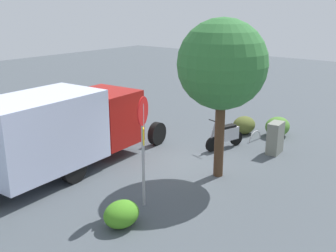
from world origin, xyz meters
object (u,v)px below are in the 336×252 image
motorcycle (225,135)px  street_tree (222,65)px  utility_cabinet (275,138)px  box_truck_near (66,126)px  stop_sign (143,135)px  bike_rack_hoop (255,141)px

motorcycle → street_tree: street_tree is taller
motorcycle → utility_cabinet: (-0.67, 1.71, 0.07)m
box_truck_near → street_tree: street_tree is taller
motorcycle → stop_sign: (5.36, 0.66, 1.52)m
street_tree → utility_cabinet: (-3.04, 0.55, -2.98)m
box_truck_near → stop_sign: bearing=-98.3°
motorcycle → stop_sign: stop_sign is taller
stop_sign → bike_rack_hoop: size_ratio=3.60×
box_truck_near → utility_cabinet: 7.50m
street_tree → stop_sign: bearing=-9.6°
street_tree → box_truck_near: bearing=-57.1°
stop_sign → bike_rack_hoop: (-6.89, -0.16, -2.04)m
box_truck_near → stop_sign: 3.72m
utility_cabinet → box_truck_near: bearing=-39.4°
street_tree → bike_rack_hoop: street_tree is taller
motorcycle → stop_sign: 5.61m
box_truck_near → utility_cabinet: (-5.74, 4.72, -0.94)m
box_truck_near → bike_rack_hoop: bearing=-31.8°
stop_sign → motorcycle: bearing=-173.0°
bike_rack_hoop → motorcycle: bearing=-18.0°
motorcycle → stop_sign: size_ratio=0.58×
stop_sign → utility_cabinet: stop_sign is taller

